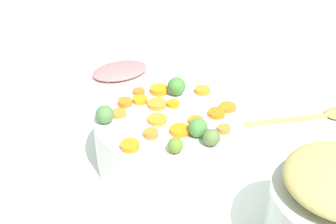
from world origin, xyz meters
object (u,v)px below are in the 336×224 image
serving_bowl_carrots (168,138)px  ham_plate (126,72)px  wooden_spoon (321,116)px  metal_pot (331,224)px

serving_bowl_carrots → ham_plate: 0.39m
ham_plate → wooden_spoon: bearing=132.3°
serving_bowl_carrots → metal_pot: 0.35m
wooden_spoon → metal_pot: bearing=52.3°
metal_pot → ham_plate: size_ratio=0.75×
wooden_spoon → ham_plate: same height
metal_pot → ham_plate: (0.10, -0.71, -0.06)m
serving_bowl_carrots → wooden_spoon: serving_bowl_carrots is taller
metal_pot → wooden_spoon: (-0.25, -0.32, -0.06)m
serving_bowl_carrots → ham_plate: (-0.04, -0.39, -0.05)m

